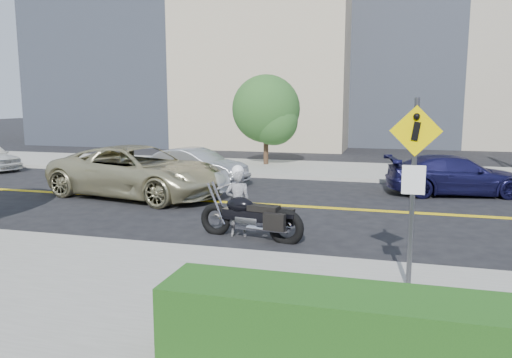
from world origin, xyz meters
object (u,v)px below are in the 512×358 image
at_px(pedestrian_sign, 414,176).
at_px(parked_car_silver, 195,166).
at_px(suv, 138,171).
at_px(parked_car_blue, 456,175).
at_px(motorcycle, 251,206).
at_px(motorcyclist, 238,201).

relative_size(pedestrian_sign, parked_car_silver, 0.74).
relative_size(suv, parked_car_silver, 1.48).
distance_m(pedestrian_sign, parked_car_blue, 9.79).
bearing_deg(pedestrian_sign, motorcycle, 142.07).
bearing_deg(suv, motorcyclist, -118.55).
bearing_deg(motorcyclist, parked_car_blue, -144.31).
xyz_separation_m(suv, parked_car_blue, (9.98, 3.09, -0.18)).
distance_m(pedestrian_sign, parked_car_silver, 11.93).
xyz_separation_m(parked_car_silver, parked_car_blue, (9.14, 0.30, -0.01)).
bearing_deg(pedestrian_sign, motorcyclist, 143.50).
xyz_separation_m(motorcycle, parked_car_silver, (-4.06, 6.63, -0.09)).
distance_m(pedestrian_sign, motorcycle, 4.43).
distance_m(suv, parked_car_silver, 2.92).
height_order(suv, parked_car_silver, suv).
height_order(motorcyclist, parked_car_blue, motorcyclist).
xyz_separation_m(pedestrian_sign, motorcyclist, (-3.70, 2.74, -1.14)).
height_order(pedestrian_sign, parked_car_silver, pedestrian_sign).
distance_m(motorcycle, parked_car_silver, 7.77).
xyz_separation_m(motorcyclist, motorcycle, (0.34, -0.12, -0.07)).
relative_size(motorcycle, suv, 0.41).
bearing_deg(parked_car_blue, pedestrian_sign, 157.90).
xyz_separation_m(motorcyclist, suv, (-4.56, 3.71, 0.00)).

